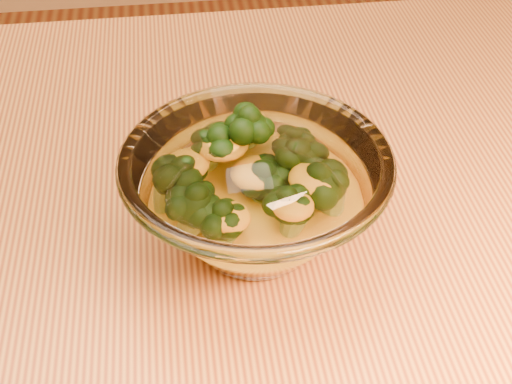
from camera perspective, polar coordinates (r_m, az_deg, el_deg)
table at (r=0.62m, az=4.26°, el=-10.77°), size 1.20×0.80×0.75m
glass_bowl at (r=0.52m, az=0.00°, el=-0.35°), size 0.20×0.20×0.09m
cheese_sauce at (r=0.53m, az=0.00°, el=-1.84°), size 0.11×0.11×0.03m
broccoli_heap at (r=0.52m, az=-0.62°, el=1.37°), size 0.14×0.11×0.07m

